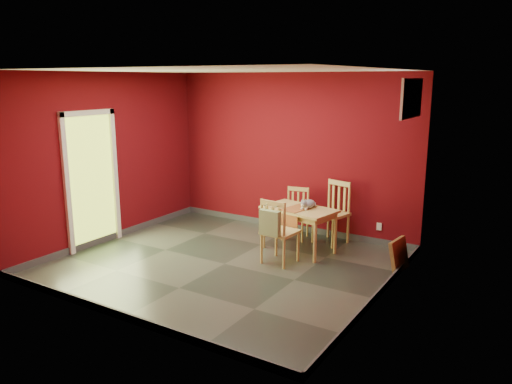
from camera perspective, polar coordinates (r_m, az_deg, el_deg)
The scene contains 13 objects.
ground at distance 7.24m, azimuth -3.60°, elevation -8.19°, with size 4.50×4.50×0.00m, color #2D342D.
room_shell at distance 7.22m, azimuth -3.60°, elevation -7.82°, with size 4.50×4.50×4.50m.
doorway at distance 8.13m, azimuth -18.33°, elevation 1.76°, with size 0.06×1.01×2.13m.
window at distance 6.72m, azimuth 17.32°, elevation 10.19°, with size 0.05×0.90×0.50m.
outlet_plate at distance 8.17m, azimuth 13.89°, elevation -3.86°, with size 0.08×0.01×0.12m, color silver.
dining_table at distance 7.61m, azimuth 4.95°, elevation -2.45°, with size 1.18×0.82×0.68m.
table_runner at distance 7.51m, azimuth 4.60°, elevation -2.36°, with size 0.40×0.67×0.32m.
chair_far_left at distance 8.28m, azimuth 4.58°, elevation -2.37°, with size 0.46×0.46×0.84m.
chair_far_right at distance 8.10m, azimuth 8.77°, elevation -2.22°, with size 0.57×0.57×1.00m.
chair_near at distance 7.10m, azimuth 2.57°, elevation -4.43°, with size 0.47×0.47×0.95m.
tote_bag at distance 6.87m, azimuth 1.60°, elevation -3.54°, with size 0.30×0.18×0.42m.
cat at distance 7.57m, azimuth 5.99°, elevation -1.19°, with size 0.19×0.36×0.18m, color slate, non-canonical shape.
picture_frame at distance 7.18m, azimuth 16.02°, elevation -6.95°, with size 0.20×0.46×0.45m.
Camera 1 is at (3.93, -5.50, 2.59)m, focal length 35.00 mm.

